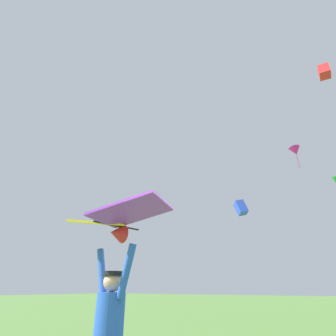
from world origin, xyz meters
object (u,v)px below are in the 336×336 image
(kite_flyer_person, at_px, (108,335))
(distant_kite_red_overhead_distant, at_px, (324,72))
(distant_kite_blue_far_center, at_px, (241,208))
(distant_kite_green_low_right, at_px, (336,180))
(held_stunt_kite, at_px, (113,221))
(distant_kite_magenta_high_right, at_px, (295,151))

(kite_flyer_person, height_order, distant_kite_red_overhead_distant, distant_kite_red_overhead_distant)
(distant_kite_red_overhead_distant, xyz_separation_m, distant_kite_blue_far_center, (-6.63, 0.07, -8.17))
(distant_kite_green_low_right, bearing_deg, kite_flyer_person, -98.33)
(held_stunt_kite, bearing_deg, distant_kite_green_low_right, 81.66)
(held_stunt_kite, bearing_deg, kite_flyer_person, 78.27)
(kite_flyer_person, bearing_deg, distant_kite_red_overhead_distant, 71.63)
(distant_kite_magenta_high_right, bearing_deg, held_stunt_kite, -91.94)
(distant_kite_green_low_right, relative_size, distant_kite_magenta_high_right, 0.66)
(distant_kite_magenta_high_right, xyz_separation_m, distant_kite_blue_far_center, (-3.15, -16.22, -10.92))
(distant_kite_green_low_right, distance_m, distant_kite_red_overhead_distant, 15.20)
(held_stunt_kite, bearing_deg, distant_kite_blue_far_center, 98.93)
(held_stunt_kite, bearing_deg, distant_kite_magenta_high_right, 88.06)
(distant_kite_magenta_high_right, xyz_separation_m, distant_kite_red_overhead_distant, (3.48, -16.29, -2.75))
(distant_kite_red_overhead_distant, distance_m, distant_kite_blue_far_center, 10.52)
(held_stunt_kite, relative_size, distant_kite_red_overhead_distant, 1.62)
(distant_kite_green_low_right, bearing_deg, distant_kite_red_overhead_distant, -88.84)
(held_stunt_kite, relative_size, distant_kite_green_low_right, 0.95)
(kite_flyer_person, xyz_separation_m, held_stunt_kite, (-0.02, -0.08, 1.30))
(distant_kite_blue_far_center, bearing_deg, held_stunt_kite, -81.07)
(distant_kite_green_low_right, distance_m, distant_kite_magenta_high_right, 6.18)
(held_stunt_kite, xyz_separation_m, distant_kite_blue_far_center, (-2.14, 13.61, 3.91))
(kite_flyer_person, relative_size, distant_kite_red_overhead_distant, 1.62)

